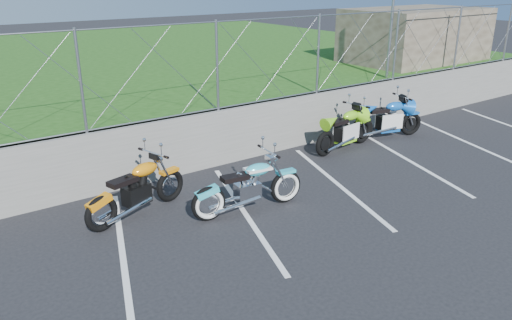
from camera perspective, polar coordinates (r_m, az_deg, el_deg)
ground at (r=8.69m, az=2.48°, el=-8.44°), size 90.00×90.00×0.00m
retaining_wall at (r=11.16m, az=-8.62°, el=1.65°), size 30.00×0.22×1.30m
grass_field at (r=20.34m, az=-21.94°, el=8.90°), size 30.00×20.00×1.30m
stone_building at (r=19.17m, az=17.76°, el=13.49°), size 5.00×3.00×1.80m
chain_link_fence at (r=10.75m, az=-9.08°, el=10.01°), size 28.00×0.03×2.00m
sign_pole at (r=15.55m, az=15.18°, el=14.58°), size 0.08×0.08×3.00m
parking_lines at (r=10.06m, az=4.36°, el=-4.26°), size 18.29×4.31×0.01m
cruiser_turquoise at (r=9.31m, az=-0.72°, el=-3.26°), size 2.28×0.72×1.14m
naked_orange at (r=9.40m, az=-13.28°, el=-3.44°), size 2.18×0.85×1.11m
sportbike_green at (r=12.85m, az=10.19°, el=3.28°), size 2.15×0.77×1.12m
sportbike_blue at (r=14.03m, az=14.87°, el=4.39°), size 2.14×0.85×1.13m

